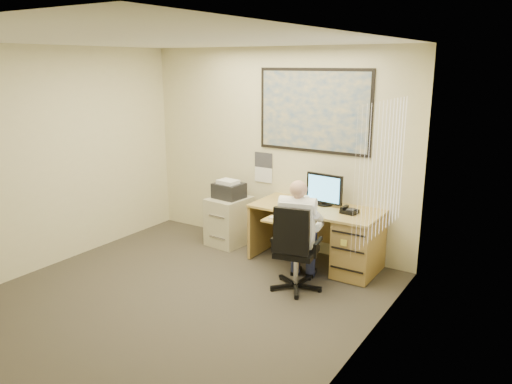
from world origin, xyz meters
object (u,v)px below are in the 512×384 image
Objects in this scene: filing_cabinet at (229,216)px; person at (298,235)px; desk at (341,235)px; office_chair at (293,265)px.

filing_cabinet is 1.68m from person.
desk reaches higher than filing_cabinet.
desk reaches higher than office_chair.
filing_cabinet is (-1.69, 0.01, -0.05)m from desk.
filing_cabinet is 0.74× the size of person.
person is (0.01, 0.08, 0.33)m from office_chair.
filing_cabinet is 0.92× the size of office_chair.
filing_cabinet is at bearing 179.82° from desk.
person is (1.49, -0.76, 0.23)m from filing_cabinet.
filing_cabinet is at bearing 138.94° from office_chair.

